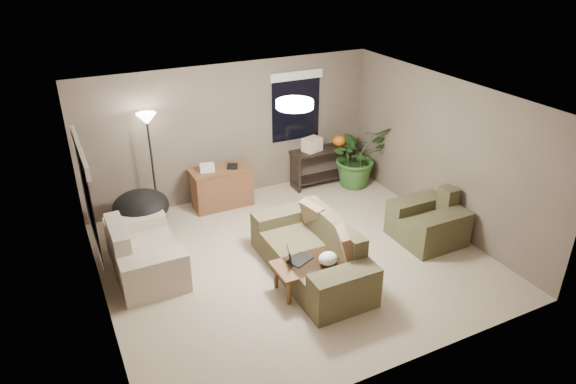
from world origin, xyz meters
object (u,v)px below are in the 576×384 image
loveseat (143,254)px  desk (222,187)px  console_table (323,163)px  main_sofa (313,256)px  papasan_chair (141,211)px  houseplant (356,162)px  coffee_table (310,266)px  cat_scratching_post (421,214)px  armchair (428,223)px  floor_lamp (148,132)px

loveseat → desk: size_ratio=1.45×
console_table → main_sofa: bearing=-122.4°
papasan_chair → houseplant: 4.20m
papasan_chair → console_table: bearing=7.2°
main_sofa → coffee_table: (-0.21, -0.29, 0.06)m
main_sofa → cat_scratching_post: bearing=10.0°
coffee_table → cat_scratching_post: cat_scratching_post is taller
armchair → houseplant: size_ratio=0.80×
main_sofa → floor_lamp: 3.36m
houseplant → armchair: bearing=-92.4°
desk → papasan_chair: 1.59m
coffee_table → main_sofa: bearing=53.7°
coffee_table → floor_lamp: size_ratio=0.52×
floor_lamp → houseplant: (3.85, -0.36, -1.11)m
coffee_table → armchair: bearing=7.1°
console_table → cat_scratching_post: bearing=-72.8°
floor_lamp → cat_scratching_post: floor_lamp is taller
desk → papasan_chair: papasan_chair is taller
papasan_chair → houseplant: bearing=1.9°
loveseat → console_table: 4.10m
main_sofa → console_table: (1.64, 2.59, 0.14)m
desk → main_sofa: bearing=-79.9°
papasan_chair → loveseat: bearing=-101.7°
loveseat → console_table: (3.83, 1.45, 0.14)m
console_table → floor_lamp: floor_lamp is taller
desk → cat_scratching_post: (2.78, -2.16, -0.16)m
armchair → papasan_chair: (-4.11, 2.13, 0.17)m
desk → floor_lamp: floor_lamp is taller
desk → houseplant: size_ratio=0.88×
armchair → main_sofa: bearing=-180.0°
console_table → floor_lamp: (-3.27, 0.04, 1.16)m
main_sofa → houseplant: houseplant is taller
loveseat → desk: (1.73, 1.44, 0.08)m
desk → houseplant: houseplant is taller
console_table → papasan_chair: 3.66m
armchair → loveseat: bearing=165.3°
console_table → papasan_chair: papasan_chair is taller
cat_scratching_post → houseplant: bearing=93.1°
houseplant → console_table: bearing=150.9°
papasan_chair → coffee_table: bearing=-53.8°
armchair → cat_scratching_post: size_ratio=2.00×
desk → coffee_table: bearing=-85.1°
loveseat → papasan_chair: size_ratio=1.36×
loveseat → armchair: (4.31, -1.13, 0.00)m
main_sofa → loveseat: 2.47m
papasan_chair → cat_scratching_post: papasan_chair is taller
console_table → floor_lamp: bearing=179.3°
main_sofa → loveseat: size_ratio=1.38×
armchair → floor_lamp: bearing=145.0°
main_sofa → loveseat: (-2.19, 1.13, 0.00)m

